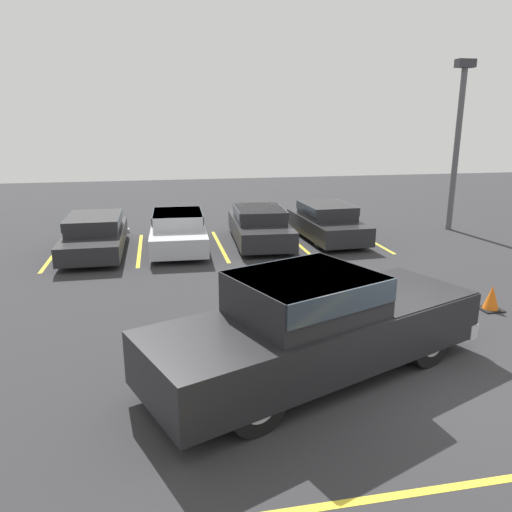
{
  "coord_description": "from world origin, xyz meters",
  "views": [
    {
      "loc": [
        -3.93,
        -6.93,
        4.23
      ],
      "look_at": [
        -1.65,
        4.62,
        1.0
      ],
      "focal_mm": 35.0,
      "sensor_mm": 36.0,
      "label": 1
    }
  ],
  "objects_px": {
    "pickup_truck": "(319,323)",
    "parked_sedan_a": "(95,233)",
    "light_post": "(458,134)",
    "wheel_stop_curb": "(106,231)",
    "parked_sedan_c": "(260,224)",
    "parked_sedan_b": "(178,229)",
    "traffic_cone": "(491,299)",
    "parked_sedan_d": "(327,221)"
  },
  "relations": [
    {
      "from": "pickup_truck",
      "to": "parked_sedan_a",
      "type": "xyz_separation_m",
      "value": [
        -4.63,
        9.18,
        -0.26
      ]
    },
    {
      "from": "traffic_cone",
      "to": "wheel_stop_curb",
      "type": "distance_m",
      "value": 13.75
    },
    {
      "from": "pickup_truck",
      "to": "parked_sedan_c",
      "type": "height_order",
      "value": "pickup_truck"
    },
    {
      "from": "parked_sedan_d",
      "to": "wheel_stop_curb",
      "type": "height_order",
      "value": "parked_sedan_d"
    },
    {
      "from": "parked_sedan_b",
      "to": "traffic_cone",
      "type": "height_order",
      "value": "parked_sedan_b"
    },
    {
      "from": "parked_sedan_a",
      "to": "traffic_cone",
      "type": "height_order",
      "value": "parked_sedan_a"
    },
    {
      "from": "parked_sedan_d",
      "to": "light_post",
      "type": "relative_size",
      "value": 0.67
    },
    {
      "from": "parked_sedan_d",
      "to": "wheel_stop_curb",
      "type": "distance_m",
      "value": 8.44
    },
    {
      "from": "parked_sedan_d",
      "to": "traffic_cone",
      "type": "relative_size",
      "value": 7.41
    },
    {
      "from": "light_post",
      "to": "wheel_stop_curb",
      "type": "bearing_deg",
      "value": 171.99
    },
    {
      "from": "pickup_truck",
      "to": "light_post",
      "type": "distance_m",
      "value": 13.74
    },
    {
      "from": "parked_sedan_b",
      "to": "traffic_cone",
      "type": "bearing_deg",
      "value": 45.66
    },
    {
      "from": "pickup_truck",
      "to": "parked_sedan_a",
      "type": "bearing_deg",
      "value": 94.57
    },
    {
      "from": "pickup_truck",
      "to": "parked_sedan_d",
      "type": "bearing_deg",
      "value": 47.97
    },
    {
      "from": "parked_sedan_c",
      "to": "wheel_stop_curb",
      "type": "xyz_separation_m",
      "value": [
        -5.5,
        2.65,
        -0.59
      ]
    },
    {
      "from": "parked_sedan_c",
      "to": "parked_sedan_d",
      "type": "distance_m",
      "value": 2.5
    },
    {
      "from": "wheel_stop_curb",
      "to": "light_post",
      "type": "bearing_deg",
      "value": -8.01
    },
    {
      "from": "parked_sedan_a",
      "to": "wheel_stop_curb",
      "type": "relative_size",
      "value": 2.66
    },
    {
      "from": "parked_sedan_a",
      "to": "parked_sedan_c",
      "type": "relative_size",
      "value": 1.03
    },
    {
      "from": "parked_sedan_c",
      "to": "wheel_stop_curb",
      "type": "distance_m",
      "value": 6.14
    },
    {
      "from": "parked_sedan_a",
      "to": "parked_sedan_c",
      "type": "distance_m",
      "value": 5.56
    },
    {
      "from": "parked_sedan_d",
      "to": "traffic_cone",
      "type": "height_order",
      "value": "parked_sedan_d"
    },
    {
      "from": "light_post",
      "to": "parked_sedan_b",
      "type": "bearing_deg",
      "value": -174.29
    },
    {
      "from": "pickup_truck",
      "to": "parked_sedan_b",
      "type": "height_order",
      "value": "pickup_truck"
    },
    {
      "from": "wheel_stop_curb",
      "to": "traffic_cone",
      "type": "bearing_deg",
      "value": -46.77
    },
    {
      "from": "parked_sedan_b",
      "to": "traffic_cone",
      "type": "distance_m",
      "value": 9.8
    },
    {
      "from": "wheel_stop_curb",
      "to": "parked_sedan_b",
      "type": "bearing_deg",
      "value": -48.14
    },
    {
      "from": "parked_sedan_a",
      "to": "parked_sedan_d",
      "type": "height_order",
      "value": "parked_sedan_d"
    },
    {
      "from": "parked_sedan_c",
      "to": "parked_sedan_d",
      "type": "height_order",
      "value": "parked_sedan_d"
    },
    {
      "from": "parked_sedan_c",
      "to": "pickup_truck",
      "type": "bearing_deg",
      "value": -2.59
    },
    {
      "from": "traffic_cone",
      "to": "wheel_stop_curb",
      "type": "xyz_separation_m",
      "value": [
        -9.42,
        10.02,
        -0.2
      ]
    },
    {
      "from": "parked_sedan_b",
      "to": "parked_sedan_c",
      "type": "height_order",
      "value": "parked_sedan_b"
    },
    {
      "from": "parked_sedan_c",
      "to": "light_post",
      "type": "xyz_separation_m",
      "value": [
        7.86,
        0.77,
        3.02
      ]
    },
    {
      "from": "parked_sedan_d",
      "to": "traffic_cone",
      "type": "bearing_deg",
      "value": 8.4
    },
    {
      "from": "traffic_cone",
      "to": "wheel_stop_curb",
      "type": "bearing_deg",
      "value": 133.23
    },
    {
      "from": "pickup_truck",
      "to": "traffic_cone",
      "type": "relative_size",
      "value": 11.06
    },
    {
      "from": "parked_sedan_c",
      "to": "traffic_cone",
      "type": "xyz_separation_m",
      "value": [
        3.92,
        -7.37,
        -0.39
      ]
    },
    {
      "from": "parked_sedan_c",
      "to": "light_post",
      "type": "distance_m",
      "value": 8.45
    },
    {
      "from": "light_post",
      "to": "pickup_truck",
      "type": "bearing_deg",
      "value": -130.68
    },
    {
      "from": "pickup_truck",
      "to": "wheel_stop_curb",
      "type": "height_order",
      "value": "pickup_truck"
    },
    {
      "from": "pickup_truck",
      "to": "parked_sedan_a",
      "type": "distance_m",
      "value": 10.28
    },
    {
      "from": "parked_sedan_a",
      "to": "wheel_stop_curb",
      "type": "bearing_deg",
      "value": 178.95
    }
  ]
}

